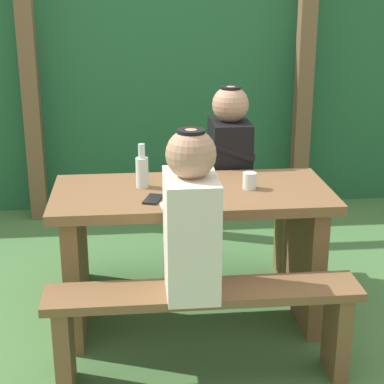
# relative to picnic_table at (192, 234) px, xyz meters

# --- Properties ---
(ground_plane) EXTENTS (12.00, 12.00, 0.00)m
(ground_plane) POSITION_rel_picnic_table_xyz_m (0.00, 0.00, -0.51)
(ground_plane) COLOR #49763F
(hedge_backdrop) EXTENTS (6.40, 0.72, 1.62)m
(hedge_backdrop) POSITION_rel_picnic_table_xyz_m (0.00, 2.21, 0.30)
(hedge_backdrop) COLOR #245C36
(hedge_backdrop) RESTS_ON ground_plane
(pergola_post_left) EXTENTS (0.12, 0.12, 2.09)m
(pergola_post_left) POSITION_rel_picnic_table_xyz_m (-1.02, 1.68, 0.54)
(pergola_post_left) COLOR brown
(pergola_post_left) RESTS_ON ground_plane
(pergola_post_right) EXTENTS (0.12, 0.12, 2.09)m
(pergola_post_right) POSITION_rel_picnic_table_xyz_m (1.02, 1.68, 0.54)
(pergola_post_right) COLOR brown
(pergola_post_right) RESTS_ON ground_plane
(picnic_table) EXTENTS (1.40, 0.64, 0.75)m
(picnic_table) POSITION_rel_picnic_table_xyz_m (0.00, 0.00, 0.00)
(picnic_table) COLOR brown
(picnic_table) RESTS_ON ground_plane
(bench_near) EXTENTS (1.40, 0.24, 0.46)m
(bench_near) POSITION_rel_picnic_table_xyz_m (0.00, -0.52, -0.18)
(bench_near) COLOR brown
(bench_near) RESTS_ON ground_plane
(bench_far) EXTENTS (1.40, 0.24, 0.46)m
(bench_far) POSITION_rel_picnic_table_xyz_m (0.00, 0.52, -0.18)
(bench_far) COLOR brown
(bench_far) RESTS_ON ground_plane
(person_white_shirt) EXTENTS (0.25, 0.35, 0.72)m
(person_white_shirt) POSITION_rel_picnic_table_xyz_m (-0.06, -0.52, 0.29)
(person_white_shirt) COLOR silver
(person_white_shirt) RESTS_ON bench_near
(person_black_coat) EXTENTS (0.25, 0.35, 0.72)m
(person_black_coat) POSITION_rel_picnic_table_xyz_m (0.27, 0.52, 0.29)
(person_black_coat) COLOR black
(person_black_coat) RESTS_ON bench_far
(drinking_glass) EXTENTS (0.07, 0.07, 0.08)m
(drinking_glass) POSITION_rel_picnic_table_xyz_m (0.29, -0.01, 0.28)
(drinking_glass) COLOR silver
(drinking_glass) RESTS_ON picnic_table
(bottle_left) EXTENTS (0.06, 0.06, 0.23)m
(bottle_left) POSITION_rel_picnic_table_xyz_m (-0.25, 0.07, 0.33)
(bottle_left) COLOR silver
(bottle_left) RESTS_ON picnic_table
(cell_phone) EXTENTS (0.11, 0.15, 0.01)m
(cell_phone) POSITION_rel_picnic_table_xyz_m (-0.20, -0.14, 0.25)
(cell_phone) COLOR black
(cell_phone) RESTS_ON picnic_table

